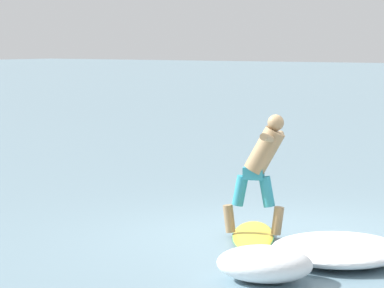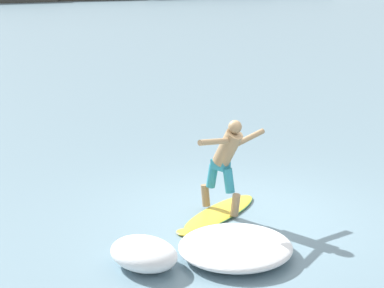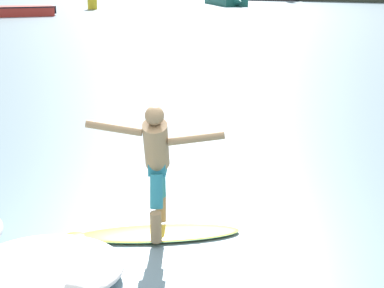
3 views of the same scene
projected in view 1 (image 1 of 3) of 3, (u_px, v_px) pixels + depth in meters
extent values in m
plane|color=slate|center=(279.00, 237.00, 11.99)|extent=(200.00, 200.00, 0.00)
ellipsoid|color=yellow|center=(253.00, 236.00, 11.91)|extent=(1.93, 1.43, 0.06)
ellipsoid|color=yellow|center=(252.00, 253.00, 10.94)|extent=(0.38, 0.39, 0.05)
ellipsoid|color=#339E56|center=(253.00, 236.00, 11.91)|extent=(1.95, 1.45, 0.03)
cone|color=black|center=(254.00, 230.00, 12.71)|extent=(0.07, 0.07, 0.14)
cone|color=black|center=(243.00, 232.00, 12.58)|extent=(0.07, 0.07, 0.14)
cone|color=black|center=(264.00, 232.00, 12.56)|extent=(0.07, 0.07, 0.14)
cylinder|color=#90724F|center=(278.00, 221.00, 11.82)|extent=(0.19, 0.21, 0.38)
cylinder|color=teal|center=(267.00, 192.00, 11.81)|extent=(0.22, 0.26, 0.41)
cylinder|color=#90724F|center=(229.00, 219.00, 11.96)|extent=(0.19, 0.21, 0.38)
cylinder|color=teal|center=(240.00, 191.00, 11.89)|extent=(0.22, 0.26, 0.41)
cube|color=teal|center=(254.00, 173.00, 11.82)|extent=(0.28, 0.32, 0.16)
cylinder|color=#90724F|center=(265.00, 151.00, 11.76)|extent=(0.46, 0.60, 0.65)
sphere|color=#90724F|center=(276.00, 123.00, 11.69)|extent=(0.21, 0.21, 0.21)
cylinder|color=#90724F|center=(277.00, 139.00, 12.16)|extent=(0.62, 0.32, 0.20)
cylinder|color=#90724F|center=(267.00, 138.00, 11.27)|extent=(0.62, 0.32, 0.19)
ellipsoid|color=white|center=(265.00, 264.00, 9.72)|extent=(1.10, 1.25, 0.38)
ellipsoid|color=white|center=(338.00, 249.00, 10.63)|extent=(1.69, 1.64, 0.28)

